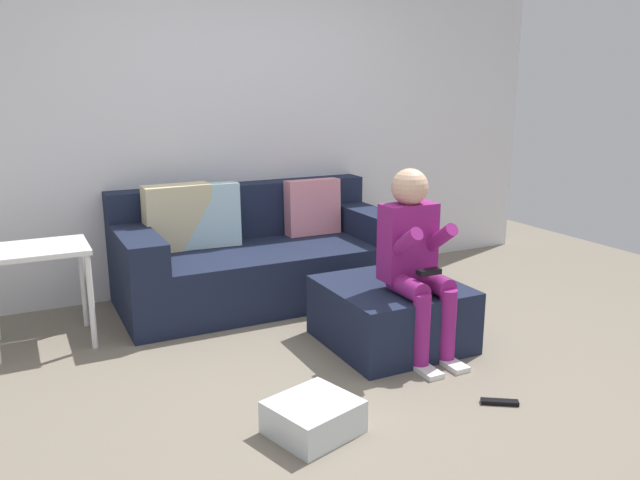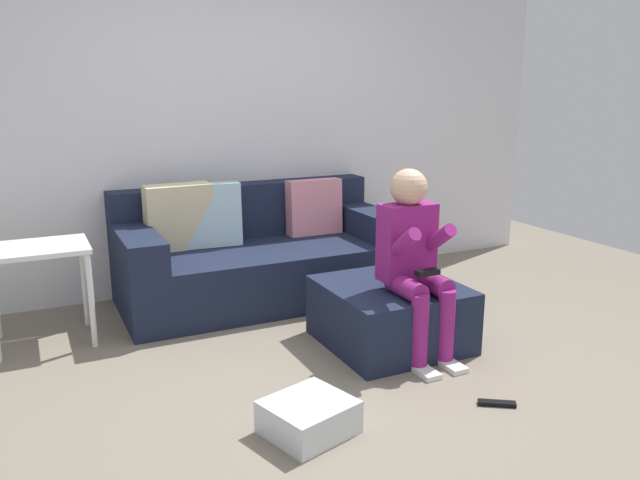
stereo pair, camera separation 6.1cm
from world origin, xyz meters
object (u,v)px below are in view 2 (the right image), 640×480
object	(u,v)px
person_seated	(414,254)
remote_by_storage_bin	(341,425)
couch_sectional	(256,255)
storage_bin	(309,417)
ottoman	(390,314)
remote_near_ottoman	(497,403)
side_table	(38,262)

from	to	relation	value
person_seated	remote_by_storage_bin	world-z (taller)	person_seated
couch_sectional	storage_bin	bearing A→B (deg)	-103.16
ottoman	person_seated	size ratio (longest dim) A/B	0.72
couch_sectional	person_seated	size ratio (longest dim) A/B	1.85
ottoman	storage_bin	distance (m)	1.17
ottoman	person_seated	world-z (taller)	person_seated
ottoman	remote_near_ottoman	bearing A→B (deg)	-85.71
couch_sectional	remote_near_ottoman	distance (m)	2.21
person_seated	storage_bin	distance (m)	1.21
ottoman	remote_by_storage_bin	size ratio (longest dim) A/B	4.57
person_seated	remote_near_ottoman	bearing A→B (deg)	-87.46
ottoman	remote_near_ottoman	xyz separation A→B (m)	(0.07, -0.92, -0.18)
person_seated	remote_near_ottoman	xyz separation A→B (m)	(0.03, -0.73, -0.61)
person_seated	remote_near_ottoman	size ratio (longest dim) A/B	5.91
remote_near_ottoman	side_table	bearing A→B (deg)	170.46
person_seated	remote_by_storage_bin	bearing A→B (deg)	-143.40
storage_bin	remote_near_ottoman	size ratio (longest dim) A/B	2.01
storage_bin	remote_near_ottoman	world-z (taller)	storage_bin
ottoman	remote_near_ottoman	size ratio (longest dim) A/B	4.27
storage_bin	couch_sectional	bearing A→B (deg)	76.84
ottoman	storage_bin	bearing A→B (deg)	-140.75
couch_sectional	side_table	xyz separation A→B (m)	(-1.50, -0.25, 0.19)
ottoman	person_seated	bearing A→B (deg)	-78.78
couch_sectional	remote_near_ottoman	xyz separation A→B (m)	(0.51, -2.12, -0.32)
couch_sectional	storage_bin	world-z (taller)	couch_sectional
ottoman	side_table	distance (m)	2.19
ottoman	side_table	world-z (taller)	side_table
couch_sectional	remote_near_ottoman	world-z (taller)	couch_sectional
couch_sectional	side_table	distance (m)	1.54
couch_sectional	side_table	size ratio (longest dim) A/B	3.27
couch_sectional	side_table	bearing A→B (deg)	-170.41
remote_by_storage_bin	remote_near_ottoman	bearing A→B (deg)	-51.49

